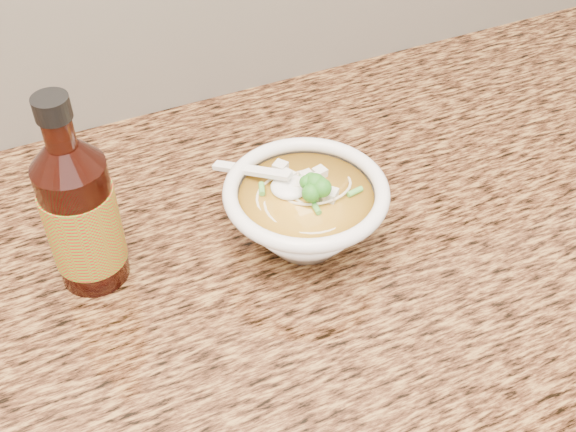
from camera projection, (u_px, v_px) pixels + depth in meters
name	position (u px, v px, depth m)	size (l,w,h in m)	color
counter_slab	(20.00, 359.00, 0.68)	(4.00, 0.68, 0.04)	olive
soup_bowl	(306.00, 213.00, 0.74)	(0.17, 0.17, 0.09)	white
hot_sauce_bottle	(81.00, 215.00, 0.68)	(0.09, 0.09, 0.21)	black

